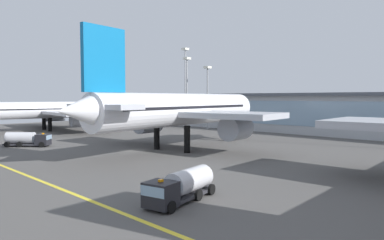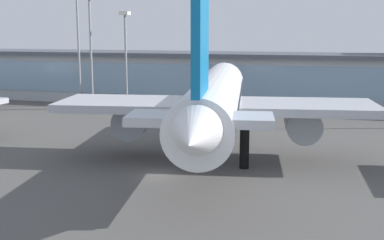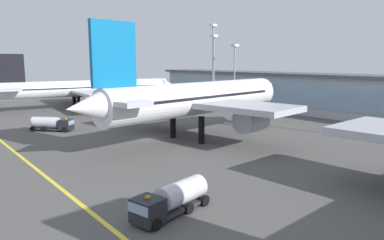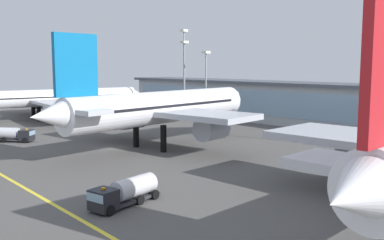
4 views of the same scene
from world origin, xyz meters
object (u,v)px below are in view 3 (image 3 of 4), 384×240
Objects in this scene: baggage_tug_near at (170,199)px; apron_light_mast_east at (235,66)px; airliner_near_right at (198,99)px; airliner_near_left at (88,89)px; apron_light_mast_far_east at (214,60)px; fuel_tanker_truck at (53,124)px; apron_light_mast_west at (213,54)px.

baggage_tug_near is 79.33m from apron_light_mast_east.
airliner_near_left is at bearing 79.97° from airliner_near_right.
apron_light_mast_far_east is (-32.08, 32.45, 7.31)m from airliner_near_right.
airliner_near_left is 7.26× the size of fuel_tanker_truck.
airliner_near_left reaches higher than baggage_tug_near.
apron_light_mast_west is 1.16× the size of apron_light_mast_far_east.
airliner_near_right is at bearing -44.58° from apron_light_mast_west.
apron_light_mast_east is (10.76, -0.89, -3.70)m from apron_light_mast_west.
apron_light_mast_far_east reaches higher than baggage_tug_near.
baggage_tug_near is 87.85m from apron_light_mast_west.
apron_light_mast_far_east is (-6.22, -2.74, 1.67)m from apron_light_mast_east.
airliner_near_right is 35.61m from baggage_tug_near.
fuel_tanker_truck is at bearing -88.51° from apron_light_mast_east.
apron_light_mast_west reaches higher than baggage_tug_near.
apron_light_mast_far_east is at bearing 36.45° from airliner_near_right.
apron_light_mast_east is (30.40, 33.42, 7.11)m from airliner_near_left.
baggage_tug_near is at bearing -100.71° from airliner_near_left.
apron_light_mast_west is 11.41m from apron_light_mast_east.
apron_light_mast_east is 7.00m from apron_light_mast_far_east.
baggage_tug_near is (25.39, -24.25, -5.92)m from airliner_near_right.
apron_light_mast_east reaches higher than fuel_tanker_truck.
airliner_near_left is at bearing -128.24° from apron_light_mast_far_east.
baggage_tug_near is (49.84, -5.00, 0.00)m from fuel_tanker_truck.
apron_light_mast_far_east is (-57.48, 56.70, 13.23)m from baggage_tug_near.
apron_light_mast_west is at bearing 37.20° from airliner_near_right.
baggage_tug_near is 0.42× the size of apron_light_mast_far_east.
airliner_near_right is 5.65× the size of baggage_tug_near.
baggage_tug_near is 81.81m from apron_light_mast_far_east.
apron_light_mast_far_east is at bearing -147.50° from baggage_tug_near.
airliner_near_left is 2.31× the size of apron_light_mast_west.
airliner_near_left is at bearing -120.56° from baggage_tug_near.
airliner_near_right is at bearing -4.64° from fuel_tanker_truck.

